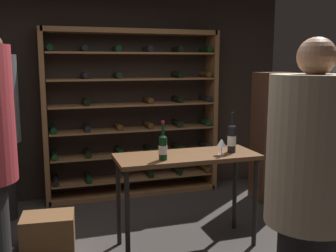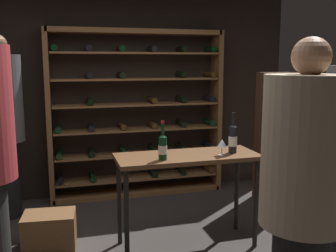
{
  "view_description": "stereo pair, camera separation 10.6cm",
  "coord_description": "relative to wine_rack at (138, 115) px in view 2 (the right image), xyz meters",
  "views": [
    {
      "loc": [
        -0.82,
        -2.93,
        1.75
      ],
      "look_at": [
        0.21,
        0.32,
        1.19
      ],
      "focal_mm": 41.48,
      "sensor_mm": 36.0,
      "label": 1
    },
    {
      "loc": [
        -0.72,
        -2.96,
        1.75
      ],
      "look_at": [
        0.21,
        0.32,
        1.19
      ],
      "focal_mm": 41.48,
      "sensor_mm": 36.0,
      "label": 2
    }
  ],
  "objects": [
    {
      "name": "tasting_table",
      "position": [
        0.14,
        -1.6,
        -0.28
      ],
      "size": [
        1.34,
        0.52,
        0.9
      ],
      "color": "brown",
      "rests_on": "ground"
    },
    {
      "name": "wine_glass_stemmed_left",
      "position": [
        0.44,
        -1.71,
        -0.06
      ],
      "size": [
        0.09,
        0.09,
        0.15
      ],
      "color": "silver",
      "rests_on": "tasting_table"
    },
    {
      "name": "wine_crate",
      "position": [
        -1.13,
        -1.29,
        -0.9
      ],
      "size": [
        0.51,
        0.38,
        0.34
      ],
      "primitive_type": "cube",
      "rotation": [
        0.0,
        0.0,
        -0.1
      ],
      "color": "brown",
      "rests_on": "ground"
    },
    {
      "name": "person_host_in_suit",
      "position": [
        -1.61,
        -0.36,
        0.06
      ],
      "size": [
        0.48,
        0.48,
        2.05
      ],
      "rotation": [
        0.0,
        0.0,
        -2.64
      ],
      "color": "black",
      "rests_on": "ground"
    },
    {
      "name": "wine_bottle_black_capsule",
      "position": [
        -0.13,
        -1.72,
        -0.05
      ],
      "size": [
        0.08,
        0.08,
        0.35
      ],
      "color": "black",
      "rests_on": "tasting_table"
    },
    {
      "name": "person_bystander_dark_jacket",
      "position": [
        0.36,
        -3.08,
        -0.04
      ],
      "size": [
        0.5,
        0.5,
        1.89
      ],
      "rotation": [
        0.0,
        0.0,
        -2.04
      ],
      "color": "black",
      "rests_on": "ground"
    },
    {
      "name": "back_wall",
      "position": [
        -0.27,
        0.21,
        0.32
      ],
      "size": [
        4.82,
        0.1,
        2.79
      ],
      "primitive_type": "cube",
      "color": "black",
      "rests_on": "ground"
    },
    {
      "name": "wine_rack",
      "position": [
        0.0,
        0.0,
        0.0
      ],
      "size": [
        2.27,
        0.32,
        2.16
      ],
      "color": "brown",
      "rests_on": "ground"
    },
    {
      "name": "wine_bottle_gold_foil",
      "position": [
        0.58,
        -1.64,
        -0.03
      ],
      "size": [
        0.08,
        0.08,
        0.39
      ],
      "color": "black",
      "rests_on": "tasting_table"
    },
    {
      "name": "display_cabinet",
      "position": [
        1.63,
        -0.7,
        -0.26
      ],
      "size": [
        0.44,
        0.36,
        1.63
      ],
      "primitive_type": "cube",
      "color": "#4C2D1E",
      "rests_on": "ground"
    }
  ]
}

